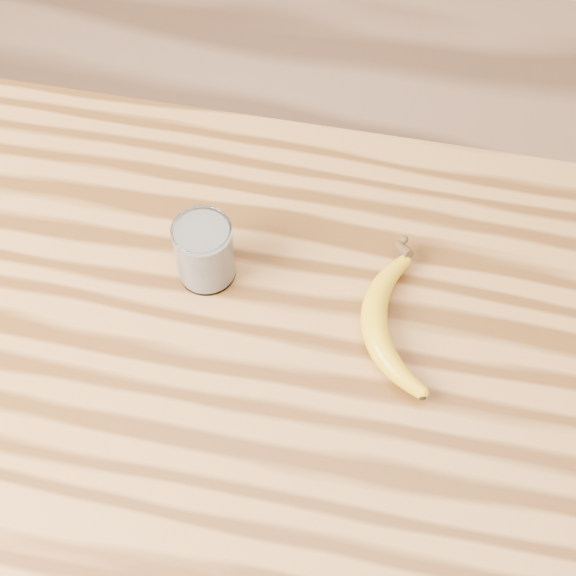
# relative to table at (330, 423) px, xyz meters

# --- Properties ---
(room) EXTENTS (4.04, 4.04, 2.70)m
(room) POSITION_rel_table_xyz_m (0.00, 0.00, 0.58)
(room) COLOR #A07251
(room) RESTS_ON ground
(table) EXTENTS (1.20, 0.80, 0.90)m
(table) POSITION_rel_table_xyz_m (0.00, 0.00, 0.00)
(table) COLOR #AB7037
(table) RESTS_ON ground
(smoothie_glass) EXTENTS (0.07, 0.07, 0.09)m
(smoothie_glass) POSITION_rel_table_xyz_m (-0.19, 0.12, 0.18)
(smoothie_glass) COLOR white
(smoothie_glass) RESTS_ON table
(banana) EXTENTS (0.16, 0.29, 0.03)m
(banana) POSITION_rel_table_xyz_m (0.03, 0.07, 0.15)
(banana) COLOR gold
(banana) RESTS_ON table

